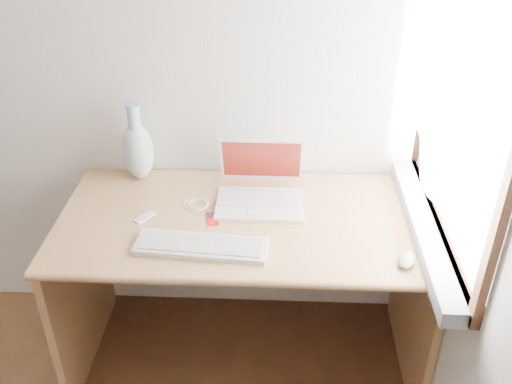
{
  "coord_description": "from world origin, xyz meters",
  "views": [
    {
      "loc": [
        1.16,
        -0.42,
        1.99
      ],
      "look_at": [
        1.07,
        1.35,
        0.89
      ],
      "focal_mm": 40.0,
      "sensor_mm": 36.0,
      "label": 1
    }
  ],
  "objects_px": {
    "desk": "(247,250)",
    "external_keyboard": "(201,246)",
    "laptop": "(260,189)",
    "vase": "(138,149)"
  },
  "relations": [
    {
      "from": "desk",
      "to": "laptop",
      "type": "xyz_separation_m",
      "value": [
        0.05,
        0.05,
        0.27
      ]
    },
    {
      "from": "external_keyboard",
      "to": "vase",
      "type": "height_order",
      "value": "vase"
    },
    {
      "from": "laptop",
      "to": "external_keyboard",
      "type": "xyz_separation_m",
      "value": [
        -0.2,
        -0.33,
        -0.04
      ]
    },
    {
      "from": "external_keyboard",
      "to": "vase",
      "type": "distance_m",
      "value": 0.6
    },
    {
      "from": "laptop",
      "to": "desk",
      "type": "bearing_deg",
      "value": -139.95
    },
    {
      "from": "vase",
      "to": "desk",
      "type": "bearing_deg",
      "value": -23.51
    },
    {
      "from": "vase",
      "to": "external_keyboard",
      "type": "bearing_deg",
      "value": -56.41
    },
    {
      "from": "desk",
      "to": "external_keyboard",
      "type": "height_order",
      "value": "external_keyboard"
    },
    {
      "from": "desk",
      "to": "laptop",
      "type": "relative_size",
      "value": 4.18
    },
    {
      "from": "laptop",
      "to": "vase",
      "type": "distance_m",
      "value": 0.55
    }
  ]
}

